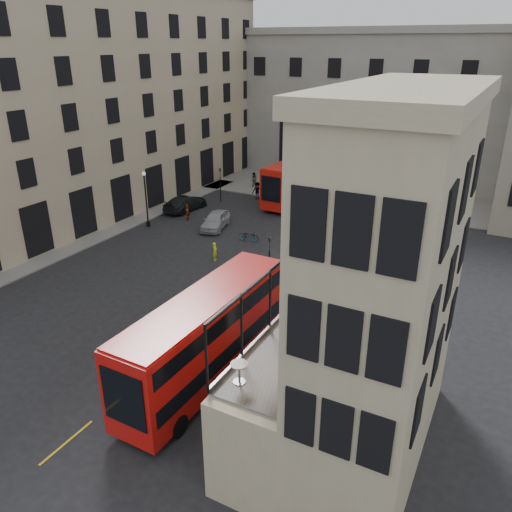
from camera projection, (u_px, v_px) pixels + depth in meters
The scene contains 31 objects.
ground at pixel (183, 381), 26.08m from camera, with size 140.00×140.00×0.00m, color black.
host_building_main at pixel (389, 289), 18.71m from camera, with size 7.26×11.40×15.10m.
host_frontage at pixel (299, 382), 22.39m from camera, with size 3.00×11.00×4.50m, color #C3B392.
cafe_floor at pixel (301, 339), 21.48m from camera, with size 3.00×10.00×0.10m, color slate.
building_left at pixel (73, 96), 49.45m from camera, with size 14.60×50.60×22.00m.
gateway at pixel (368, 101), 63.47m from camera, with size 35.00×10.60×18.00m.
pavement_far at pixel (329, 190), 59.48m from camera, with size 40.00×12.00×0.12m, color slate.
pavement_left at pixel (63, 237), 45.28m from camera, with size 8.00×48.00×0.12m, color slate.
traffic_light_near at pixel (269, 255), 35.29m from camera, with size 0.16×0.20×3.80m.
traffic_light_far at pixel (220, 181), 54.31m from camera, with size 0.16×0.20×3.80m.
street_lamp_a at pixel (146, 202), 47.07m from camera, with size 0.36×0.36×5.33m.
street_lamp_b at pixel (318, 179), 55.31m from camera, with size 0.36×0.36×5.33m.
bus_near at pixel (206, 333), 25.33m from camera, with size 2.98×12.06×4.79m.
bus_far at pixel (298, 178), 54.58m from camera, with size 3.48×11.86×4.67m.
car_a at pixel (215, 220), 47.19m from camera, with size 1.88×4.67×1.59m, color #A0A3A8.
car_b at pixel (329, 221), 46.97m from camera, with size 1.70×4.88×1.61m, color #A5150A.
car_c at pixel (185, 203), 52.29m from camera, with size 2.22×5.47×1.59m, color black.
bicycle at pixel (249, 236), 44.26m from camera, with size 0.65×1.87×0.98m, color gray.
cyclist at pixel (215, 251), 40.28m from camera, with size 0.55×0.36×1.52m, color #E6FC1A.
pedestrian_a at pixel (254, 180), 60.22m from camera, with size 0.93×0.72×1.91m, color gray.
pedestrian_b at pixel (257, 191), 55.93m from camera, with size 1.26×0.72×1.95m, color gray.
pedestrian_c at pixel (347, 180), 60.09m from camera, with size 1.16×0.48×1.98m, color gray.
pedestrian_d at pixel (395, 194), 54.85m from camera, with size 0.90×0.59×1.85m, color gray.
pedestrian_e at pixel (187, 211), 49.34m from camera, with size 0.68×0.45×1.88m, color gray.
cafe_table_near at pixel (239, 370), 18.43m from camera, with size 0.67×0.67×0.83m.
cafe_table_mid at pixel (285, 321), 21.75m from camera, with size 0.61×0.61×0.76m.
cafe_table_far at pixel (312, 291), 24.25m from camera, with size 0.69×0.69×0.86m.
cafe_chair_a at pixel (289, 391), 17.75m from camera, with size 0.44×0.44×0.89m.
cafe_chair_b at pixel (320, 344), 20.48m from camera, with size 0.53×0.53×0.94m.
cafe_chair_c at pixel (323, 338), 21.02m from camera, with size 0.44×0.44×0.80m.
cafe_chair_d at pixel (347, 310), 23.20m from camera, with size 0.43×0.43×0.79m.
Camera 1 is at (13.39, -17.10, 16.29)m, focal length 35.00 mm.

